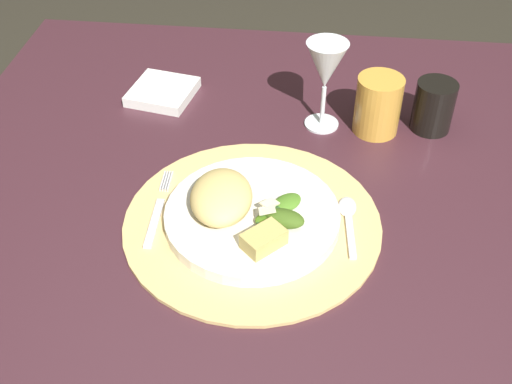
{
  "coord_description": "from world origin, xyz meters",
  "views": [
    {
      "loc": [
        0.01,
        -0.8,
        1.37
      ],
      "look_at": [
        -0.07,
        -0.06,
        0.73
      ],
      "focal_mm": 45.05,
      "sensor_mm": 36.0,
      "label": 1
    }
  ],
  "objects_px": {
    "fork": "(158,211)",
    "amber_tumbler": "(378,105)",
    "dining_table": "(300,232)",
    "dark_tumbler": "(434,106)",
    "spoon": "(348,216)",
    "dinner_plate": "(252,216)",
    "napkin": "(163,92)",
    "wine_glass": "(326,68)"
  },
  "relations": [
    {
      "from": "fork",
      "to": "dining_table",
      "type": "bearing_deg",
      "value": 27.66
    },
    {
      "from": "fork",
      "to": "dark_tumbler",
      "type": "height_order",
      "value": "dark_tumbler"
    },
    {
      "from": "dining_table",
      "to": "napkin",
      "type": "bearing_deg",
      "value": 142.53
    },
    {
      "from": "napkin",
      "to": "wine_glass",
      "type": "relative_size",
      "value": 0.7
    },
    {
      "from": "fork",
      "to": "spoon",
      "type": "height_order",
      "value": "spoon"
    },
    {
      "from": "fork",
      "to": "spoon",
      "type": "distance_m",
      "value": 0.29
    },
    {
      "from": "fork",
      "to": "spoon",
      "type": "bearing_deg",
      "value": 4.57
    },
    {
      "from": "spoon",
      "to": "dinner_plate",
      "type": "bearing_deg",
      "value": -169.85
    },
    {
      "from": "fork",
      "to": "amber_tumbler",
      "type": "height_order",
      "value": "amber_tumbler"
    },
    {
      "from": "napkin",
      "to": "amber_tumbler",
      "type": "distance_m",
      "value": 0.4
    },
    {
      "from": "dinner_plate",
      "to": "dark_tumbler",
      "type": "height_order",
      "value": "dark_tumbler"
    },
    {
      "from": "dining_table",
      "to": "dark_tumbler",
      "type": "distance_m",
      "value": 0.32
    },
    {
      "from": "dining_table",
      "to": "dark_tumbler",
      "type": "xyz_separation_m",
      "value": [
        0.21,
        0.17,
        0.17
      ]
    },
    {
      "from": "fork",
      "to": "amber_tumbler",
      "type": "xyz_separation_m",
      "value": [
        0.33,
        0.26,
        0.04
      ]
    },
    {
      "from": "napkin",
      "to": "dinner_plate",
      "type": "bearing_deg",
      "value": -57.54
    },
    {
      "from": "fork",
      "to": "amber_tumbler",
      "type": "distance_m",
      "value": 0.42
    },
    {
      "from": "dinner_plate",
      "to": "spoon",
      "type": "xyz_separation_m",
      "value": [
        0.14,
        0.03,
        -0.01
      ]
    },
    {
      "from": "spoon",
      "to": "wine_glass",
      "type": "xyz_separation_m",
      "value": [
        -0.05,
        0.24,
        0.11
      ]
    },
    {
      "from": "napkin",
      "to": "wine_glass",
      "type": "xyz_separation_m",
      "value": [
        0.3,
        -0.06,
        0.11
      ]
    },
    {
      "from": "wine_glass",
      "to": "amber_tumbler",
      "type": "height_order",
      "value": "wine_glass"
    },
    {
      "from": "dining_table",
      "to": "fork",
      "type": "xyz_separation_m",
      "value": [
        -0.21,
        -0.11,
        0.13
      ]
    },
    {
      "from": "dining_table",
      "to": "amber_tumbler",
      "type": "bearing_deg",
      "value": 51.88
    },
    {
      "from": "dining_table",
      "to": "wine_glass",
      "type": "height_order",
      "value": "wine_glass"
    },
    {
      "from": "spoon",
      "to": "fork",
      "type": "bearing_deg",
      "value": -175.43
    },
    {
      "from": "spoon",
      "to": "wine_glass",
      "type": "distance_m",
      "value": 0.27
    },
    {
      "from": "spoon",
      "to": "dark_tumbler",
      "type": "distance_m",
      "value": 0.29
    },
    {
      "from": "dark_tumbler",
      "to": "dinner_plate",
      "type": "bearing_deg",
      "value": -135.39
    },
    {
      "from": "napkin",
      "to": "dining_table",
      "type": "bearing_deg",
      "value": -37.47
    },
    {
      "from": "spoon",
      "to": "dark_tumbler",
      "type": "xyz_separation_m",
      "value": [
        0.14,
        0.26,
        0.04
      ]
    },
    {
      "from": "dinner_plate",
      "to": "wine_glass",
      "type": "xyz_separation_m",
      "value": [
        0.09,
        0.27,
        0.1
      ]
    },
    {
      "from": "dining_table",
      "to": "dinner_plate",
      "type": "distance_m",
      "value": 0.19
    },
    {
      "from": "spoon",
      "to": "napkin",
      "type": "distance_m",
      "value": 0.46
    },
    {
      "from": "fork",
      "to": "dark_tumbler",
      "type": "relative_size",
      "value": 1.88
    },
    {
      "from": "dinner_plate",
      "to": "amber_tumbler",
      "type": "bearing_deg",
      "value": 54.62
    },
    {
      "from": "wine_glass",
      "to": "amber_tumbler",
      "type": "relative_size",
      "value": 1.57
    },
    {
      "from": "dinner_plate",
      "to": "wine_glass",
      "type": "bearing_deg",
      "value": 70.81
    },
    {
      "from": "dinner_plate",
      "to": "spoon",
      "type": "bearing_deg",
      "value": 10.15
    },
    {
      "from": "dinner_plate",
      "to": "dark_tumbler",
      "type": "distance_m",
      "value": 0.4
    },
    {
      "from": "amber_tumbler",
      "to": "napkin",
      "type": "bearing_deg",
      "value": 170.73
    },
    {
      "from": "dining_table",
      "to": "fork",
      "type": "bearing_deg",
      "value": -152.34
    },
    {
      "from": "spoon",
      "to": "dining_table",
      "type": "bearing_deg",
      "value": 128.59
    },
    {
      "from": "fork",
      "to": "dinner_plate",
      "type": "bearing_deg",
      "value": -1.02
    }
  ]
}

